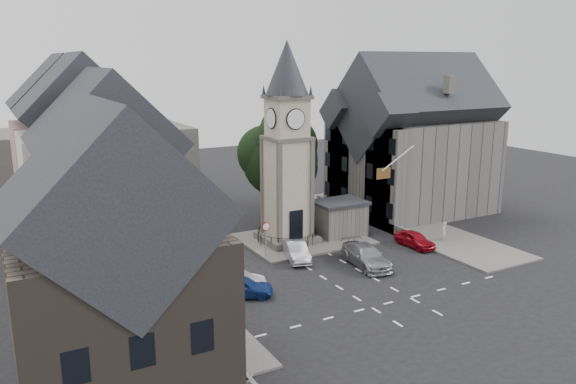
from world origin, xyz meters
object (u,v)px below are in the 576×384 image
clock_tower (287,145)px  stone_shelter (339,218)px  car_east_red (415,239)px  pedestrian (443,232)px  car_west_blue (242,287)px

clock_tower → stone_shelter: bearing=-5.8°
car_east_red → pedestrian: bearing=-3.3°
clock_tower → stone_shelter: clock_tower is taller
car_east_red → pedestrian: 3.01m
car_west_blue → pedestrian: bearing=-55.6°
stone_shelter → car_east_red: bearing=-55.7°
clock_tower → car_west_blue: 13.54m
clock_tower → car_west_blue: bearing=-133.3°
stone_shelter → clock_tower: bearing=174.2°
clock_tower → car_east_red: bearing=-34.8°
clock_tower → pedestrian: clock_tower is taller
car_east_red → car_west_blue: bearing=-173.8°
clock_tower → car_west_blue: clock_tower is taller
stone_shelter → car_west_blue: bearing=-148.4°
pedestrian → car_west_blue: bearing=-22.3°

